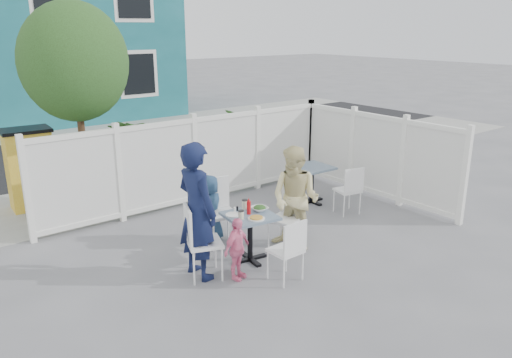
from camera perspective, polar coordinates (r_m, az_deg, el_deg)
ground at (r=7.54m, az=2.15°, el=-7.76°), size 80.00×80.00×0.00m
near_sidewalk at (r=10.53m, az=-11.25°, el=-0.74°), size 24.00×2.60×0.01m
street at (r=13.83m, az=-18.25°, el=2.97°), size 24.00×5.00×0.01m
far_sidewalk at (r=16.73m, az=-21.95°, el=4.92°), size 24.00×1.60×0.01m
fence_back at (r=9.18m, az=-6.99°, el=1.90°), size 5.86×0.08×1.60m
fence_right at (r=9.73m, az=13.56°, el=2.41°), size 0.08×3.66×1.60m
tree at (r=9.00m, az=-20.03°, el=12.42°), size 1.80×1.62×3.59m
utility_cabinet at (r=9.77m, az=-24.36°, el=0.90°), size 0.79×0.58×1.40m
potted_shrub_a at (r=9.41m, az=-13.55°, el=1.97°), size 1.25×1.25×1.58m
potted_shrub_b at (r=10.64m, az=-0.40°, el=4.00°), size 1.45×1.59×1.52m
main_table at (r=6.92m, az=-0.69°, el=-5.30°), size 0.73×0.73×0.69m
spare_table at (r=9.27m, az=6.42°, el=0.50°), size 0.68×0.68×0.70m
chair_left at (r=6.48m, az=-6.68°, el=-6.57°), size 0.56×0.57×0.99m
chair_right at (r=7.42m, az=3.65°, el=-3.82°), size 0.49×0.50×0.90m
chair_back at (r=7.50m, az=-4.33°, el=-3.11°), size 0.53×0.51×1.00m
chair_near at (r=6.38m, az=3.85°, el=-7.71°), size 0.40×0.38×0.85m
chair_spare at (r=8.78m, az=10.71°, el=-0.92°), size 0.46×0.45×0.86m
man at (r=6.42m, az=-6.75°, el=-3.64°), size 0.49×0.70×1.81m
woman at (r=7.25m, az=4.52°, el=-2.27°), size 0.81×0.90×1.54m
boy at (r=7.60m, az=-5.28°, el=-3.36°), size 0.53×0.37×1.04m
toddler at (r=6.48m, az=-2.20°, el=-7.99°), size 0.53×0.35×0.84m
plate_main at (r=6.71m, az=0.04°, el=-4.55°), size 0.23×0.23×0.01m
plate_side at (r=6.85m, az=-2.64°, el=-4.10°), size 0.21×0.21×0.01m
salad_bowl at (r=7.00m, az=0.42°, el=-3.43°), size 0.23×0.23×0.06m
coffee_cup_a at (r=6.69m, az=-1.73°, el=-4.16°), size 0.07×0.07×0.11m
coffee_cup_b at (r=7.06m, az=-1.29°, el=-2.95°), size 0.08×0.08×0.12m
ketchup_bottle at (r=6.85m, az=-0.83°, el=-3.30°), size 0.06×0.06×0.18m
salt_shaker at (r=6.96m, az=-2.45°, el=-3.50°), size 0.03×0.03×0.07m
pepper_shaker at (r=7.00m, az=-2.15°, el=-3.40°), size 0.03×0.03×0.06m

